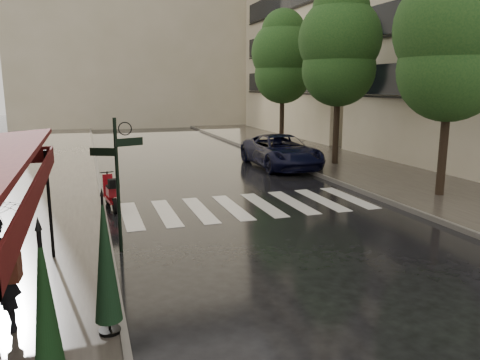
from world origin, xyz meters
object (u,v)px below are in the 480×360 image
parasol_back (106,259)px  parasol_front (49,350)px  scooter (111,193)px  parked_car (281,151)px

parasol_back → parasol_front: bearing=-102.4°
parasol_front → scooter: bearing=84.4°
scooter → parked_car: size_ratio=0.30×
scooter → parasol_front: bearing=-103.2°
scooter → parasol_back: parasol_back is taller
parked_car → parasol_front: parasol_front is taller
scooter → parked_car: parked_car is taller
parasol_front → parasol_back: bearing=77.6°
scooter → parked_car: 9.72m
parked_car → parasol_back: size_ratio=2.52×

